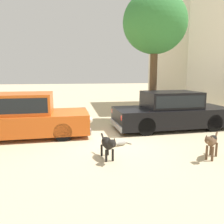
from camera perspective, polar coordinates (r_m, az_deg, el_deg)
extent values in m
plane|color=#CCB78E|center=(7.59, -0.96, -7.00)|extent=(80.00, 80.00, 0.00)
cube|color=#D15619|center=(8.43, -21.44, -2.54)|extent=(4.48, 1.92, 0.68)
cube|color=#D15619|center=(8.33, -22.04, 2.07)|extent=(2.07, 1.62, 0.69)
cube|color=black|center=(8.33, -22.04, 2.14)|extent=(1.91, 1.64, 0.48)
cube|color=#999BA0|center=(8.37, -6.33, -3.61)|extent=(0.15, 1.80, 0.20)
sphere|color=silver|center=(9.02, -6.60, -0.15)|extent=(0.20, 0.20, 0.20)
sphere|color=silver|center=(7.57, -5.66, -2.06)|extent=(0.20, 0.20, 0.20)
cylinder|color=black|center=(9.14, -12.23, -2.37)|extent=(0.61, 0.21, 0.60)
cylinder|color=black|center=(7.54, -12.39, -4.96)|extent=(0.61, 0.21, 0.60)
cube|color=black|center=(9.30, 14.78, -1.03)|extent=(4.59, 1.94, 0.70)
cube|color=black|center=(9.18, 14.71, 3.05)|extent=(2.14, 1.60, 0.64)
cube|color=black|center=(9.18, 14.71, 3.11)|extent=(1.97, 1.62, 0.45)
cube|color=#999BA0|center=(10.54, 25.66, -1.74)|extent=(0.18, 1.74, 0.20)
cube|color=#999BA0|center=(8.57, 1.20, -3.23)|extent=(0.18, 1.74, 0.20)
sphere|color=silver|center=(11.05, 23.70, 0.98)|extent=(0.20, 0.20, 0.20)
cube|color=red|center=(9.23, 0.09, 0.32)|extent=(0.05, 0.18, 0.18)
cube|color=red|center=(7.76, 2.53, -1.52)|extent=(0.05, 0.18, 0.18)
cylinder|color=black|center=(10.66, 19.34, -0.81)|extent=(0.67, 0.22, 0.66)
cylinder|color=black|center=(9.39, 24.35, -2.52)|extent=(0.67, 0.22, 0.66)
cylinder|color=black|center=(9.53, 5.27, -1.50)|extent=(0.67, 0.22, 0.66)
cylinder|color=black|center=(8.08, 8.64, -3.64)|extent=(0.67, 0.22, 0.66)
cylinder|color=black|center=(5.78, 0.19, -10.86)|extent=(0.06, 0.06, 0.31)
cylinder|color=black|center=(5.74, -1.48, -11.04)|extent=(0.06, 0.06, 0.31)
cylinder|color=black|center=(6.17, -1.08, -9.51)|extent=(0.06, 0.06, 0.31)
cylinder|color=black|center=(6.13, -2.65, -9.66)|extent=(0.06, 0.06, 0.31)
ellipsoid|color=black|center=(5.87, -1.28, -7.96)|extent=(0.32, 0.69, 0.27)
ellipsoid|color=black|center=(5.90, -1.42, -7.14)|extent=(0.27, 0.39, 0.15)
sphere|color=black|center=(5.47, -0.04, -8.04)|extent=(0.21, 0.21, 0.21)
cone|color=black|center=(5.37, 0.32, -8.54)|extent=(0.13, 0.13, 0.12)
cone|color=black|center=(5.46, 0.59, -7.04)|extent=(0.08, 0.08, 0.09)
cone|color=black|center=(5.42, -0.68, -7.16)|extent=(0.08, 0.08, 0.09)
cylinder|color=black|center=(6.23, -2.39, -6.28)|extent=(0.08, 0.23, 0.17)
cylinder|color=brown|center=(6.30, 24.13, -9.67)|extent=(0.06, 0.06, 0.38)
cylinder|color=brown|center=(6.33, 22.88, -9.49)|extent=(0.06, 0.06, 0.38)
cylinder|color=brown|center=(6.67, 24.94, -8.64)|extent=(0.06, 0.06, 0.38)
cylinder|color=brown|center=(6.70, 23.76, -8.48)|extent=(0.06, 0.06, 0.38)
ellipsoid|color=brown|center=(6.42, 24.11, -6.72)|extent=(0.58, 0.56, 0.25)
ellipsoid|color=black|center=(6.44, 24.25, -6.04)|extent=(0.37, 0.36, 0.14)
sphere|color=brown|center=(6.03, 23.34, -6.63)|extent=(0.20, 0.20, 0.20)
cone|color=brown|center=(5.94, 23.09, -7.01)|extent=(0.15, 0.15, 0.11)
cone|color=brown|center=(6.00, 23.95, -5.89)|extent=(0.10, 0.10, 0.09)
cone|color=brown|center=(6.02, 22.85, -5.75)|extent=(0.10, 0.10, 0.09)
cylinder|color=brown|center=(6.77, 24.92, -5.34)|extent=(0.17, 0.16, 0.19)
ellipsoid|color=gray|center=(6.98, 2.36, -7.90)|extent=(0.40, 0.29, 0.15)
sphere|color=gray|center=(6.85, 0.92, -8.07)|extent=(0.10, 0.10, 0.10)
cone|color=gray|center=(6.82, 1.05, -7.80)|extent=(0.05, 0.05, 0.04)
cone|color=gray|center=(6.86, 0.79, -7.69)|extent=(0.05, 0.05, 0.04)
cylinder|color=gray|center=(7.16, 4.28, -7.90)|extent=(0.16, 0.20, 0.04)
cylinder|color=brown|center=(10.04, 10.36, 6.44)|extent=(0.32, 0.32, 3.26)
ellipsoid|color=#337A38|center=(10.24, 10.85, 21.38)|extent=(2.70, 2.43, 2.57)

